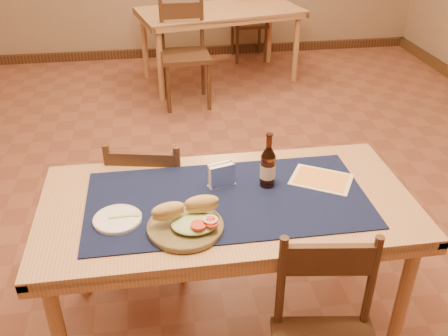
{
  "coord_description": "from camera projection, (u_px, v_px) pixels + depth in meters",
  "views": [
    {
      "loc": [
        -0.28,
        -2.55,
        1.97
      ],
      "look_at": [
        0.0,
        -0.7,
        0.85
      ],
      "focal_mm": 40.0,
      "sensor_mm": 36.0,
      "label": 1
    }
  ],
  "objects": [
    {
      "name": "main_table",
      "position": [
        227.0,
        215.0,
        2.19
      ],
      "size": [
        1.6,
        0.8,
        0.75
      ],
      "color": "tan",
      "rests_on": "ground"
    },
    {
      "name": "room",
      "position": [
        203.0,
        3.0,
        2.49
      ],
      "size": [
        6.04,
        7.04,
        2.84
      ],
      "color": "brown",
      "rests_on": "ground"
    },
    {
      "name": "sandwich_plate",
      "position": [
        188.0,
        222.0,
        1.95
      ],
      "size": [
        0.3,
        0.3,
        0.12
      ],
      "color": "brown",
      "rests_on": "placemat"
    },
    {
      "name": "fork",
      "position": [
        128.0,
        216.0,
        2.01
      ],
      "size": [
        0.13,
        0.02,
        0.0
      ],
      "color": "#8FC36B",
      "rests_on": "side_plate"
    },
    {
      "name": "beer_bottle",
      "position": [
        268.0,
        167.0,
        2.18
      ],
      "size": [
        0.07,
        0.07,
        0.26
      ],
      "color": "#451D0C",
      "rests_on": "placemat"
    },
    {
      "name": "chair_main_far",
      "position": [
        152.0,
        201.0,
        2.67
      ],
      "size": [
        0.47,
        0.47,
        0.85
      ],
      "color": "#473019",
      "rests_on": "ground"
    },
    {
      "name": "chair_back_far",
      "position": [
        250.0,
        22.0,
        5.81
      ],
      "size": [
        0.4,
        0.4,
        0.86
      ],
      "color": "#473019",
      "rests_on": "ground"
    },
    {
      "name": "napkin_holder",
      "position": [
        221.0,
        176.0,
        2.2
      ],
      "size": [
        0.13,
        0.08,
        0.11
      ],
      "color": "white",
      "rests_on": "placemat"
    },
    {
      "name": "baseboard",
      "position": [
        208.0,
        220.0,
        3.18
      ],
      "size": [
        6.0,
        7.0,
        0.1
      ],
      "color": "#473019",
      "rests_on": "ground"
    },
    {
      "name": "side_plate",
      "position": [
        117.0,
        219.0,
        2.0
      ],
      "size": [
        0.2,
        0.2,
        0.02
      ],
      "color": "white",
      "rests_on": "placemat"
    },
    {
      "name": "chair_back_near",
      "position": [
        185.0,
        52.0,
        4.69
      ],
      "size": [
        0.46,
        0.46,
        0.96
      ],
      "color": "#473019",
      "rests_on": "ground"
    },
    {
      "name": "placemat",
      "position": [
        227.0,
        199.0,
        2.14
      ],
      "size": [
        1.2,
        0.6,
        0.01
      ],
      "primitive_type": "cube",
      "color": "#0E1435",
      "rests_on": "main_table"
    },
    {
      "name": "menu_card",
      "position": [
        321.0,
        179.0,
        2.27
      ],
      "size": [
        0.33,
        0.3,
        0.01
      ],
      "color": "beige",
      "rests_on": "placemat"
    },
    {
      "name": "back_table",
      "position": [
        220.0,
        17.0,
        5.14
      ],
      "size": [
        1.77,
        1.15,
        0.75
      ],
      "color": "tan",
      "rests_on": "ground"
    }
  ]
}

